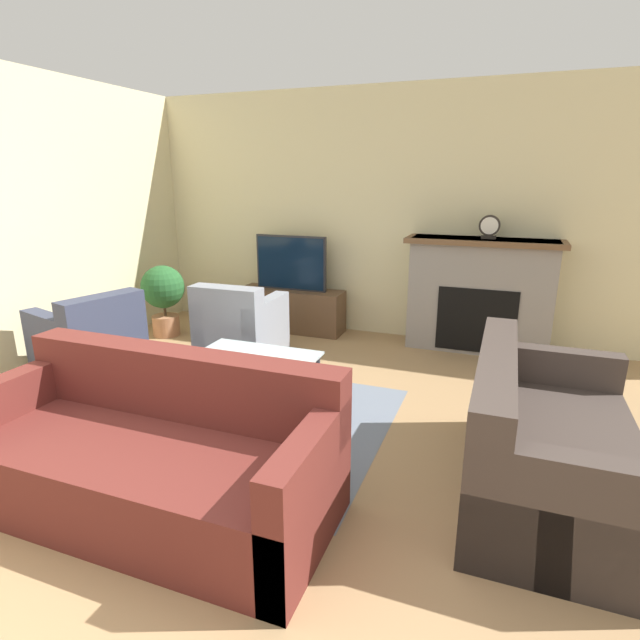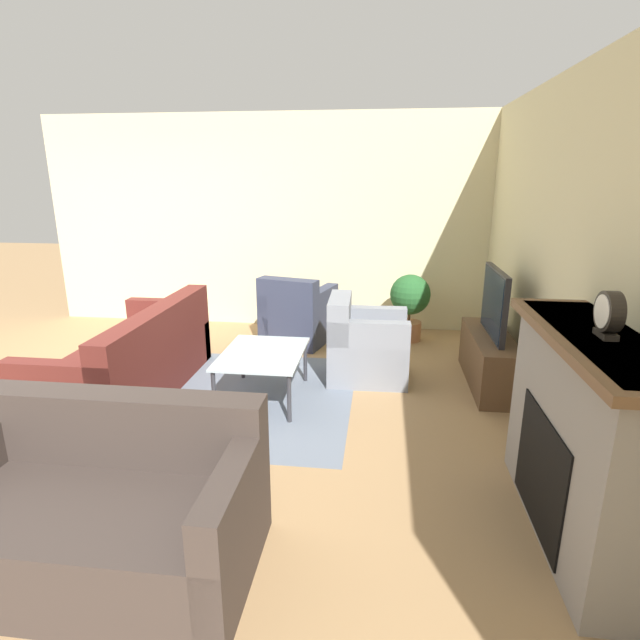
{
  "view_description": "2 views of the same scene",
  "coord_description": "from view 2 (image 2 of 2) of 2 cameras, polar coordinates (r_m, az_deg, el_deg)",
  "views": [
    {
      "loc": [
        1.51,
        -1.24,
        1.78
      ],
      "look_at": [
        0.15,
        2.33,
        0.67
      ],
      "focal_mm": 28.0,
      "sensor_mm": 36.0,
      "label": 1
    },
    {
      "loc": [
        3.82,
        2.92,
        1.94
      ],
      "look_at": [
        0.0,
        2.45,
        0.83
      ],
      "focal_mm": 28.0,
      "sensor_mm": 36.0,
      "label": 2
    }
  ],
  "objects": [
    {
      "name": "area_rug",
      "position": [
        4.66,
        -8.3,
        -8.63
      ],
      "size": [
        2.14,
        1.91,
        0.0
      ],
      "color": "slate",
      "rests_on": "ground_plane"
    },
    {
      "name": "tv",
      "position": [
        4.89,
        19.31,
        1.86
      ],
      "size": [
        0.85,
        0.06,
        0.63
      ],
      "color": "#232328",
      "rests_on": "tv_stand"
    },
    {
      "name": "tv_stand",
      "position": [
        5.05,
        18.75,
        -4.33
      ],
      "size": [
        1.24,
        0.36,
        0.5
      ],
      "color": "brown",
      "rests_on": "ground_plane"
    },
    {
      "name": "armchair_by_window",
      "position": [
        6.0,
        -2.55,
        0.31
      ],
      "size": [
        0.96,
        0.89,
        0.82
      ],
      "rotation": [
        0.0,
        0.0,
        -1.84
      ],
      "color": "#33384C",
      "rests_on": "ground_plane"
    },
    {
      "name": "coffee_table",
      "position": [
        4.47,
        -6.55,
        -4.19
      ],
      "size": [
        0.94,
        0.71,
        0.44
      ],
      "color": "#333338",
      "rests_on": "ground_plane"
    },
    {
      "name": "ground_plane",
      "position": [
        5.18,
        -28.22,
        -7.88
      ],
      "size": [
        20.0,
        20.0,
        0.0
      ],
      "primitive_type": "plane",
      "color": "#9E7A51"
    },
    {
      "name": "fireplace",
      "position": [
        3.08,
        28.03,
        -11.47
      ],
      "size": [
        1.53,
        0.46,
        1.17
      ],
      "color": "gray",
      "rests_on": "ground_plane"
    },
    {
      "name": "couch_sectional",
      "position": [
        4.88,
        -20.68,
        -4.69
      ],
      "size": [
        2.02,
        0.87,
        0.82
      ],
      "color": "#5B231E",
      "rests_on": "ground_plane"
    },
    {
      "name": "couch_loveseat",
      "position": [
        2.94,
        -23.59,
        -19.48
      ],
      "size": [
        0.88,
        1.57,
        0.82
      ],
      "rotation": [
        0.0,
        0.0,
        1.57
      ],
      "color": "#3D332D",
      "rests_on": "ground_plane"
    },
    {
      "name": "wall_left",
      "position": [
        6.5,
        -0.03,
        10.94
      ],
      "size": [
        0.06,
        7.24,
        2.7
      ],
      "color": "beige",
      "rests_on": "ground_plane"
    },
    {
      "name": "potted_plant",
      "position": [
        6.1,
        10.24,
        2.22
      ],
      "size": [
        0.48,
        0.48,
        0.81
      ],
      "color": "#AD704C",
      "rests_on": "ground_plane"
    },
    {
      "name": "mantel_clock",
      "position": [
        2.82,
        30.13,
        0.63
      ],
      "size": [
        0.2,
        0.07,
        0.23
      ],
      "color": "#28231E",
      "rests_on": "fireplace"
    },
    {
      "name": "wall_back",
      "position": [
        4.09,
        26.39,
        6.18
      ],
      "size": [
        8.15,
        0.06,
        2.7
      ],
      "color": "beige",
      "rests_on": "ground_plane"
    },
    {
      "name": "armchair_accent",
      "position": [
        4.93,
        5.08,
        -3.27
      ],
      "size": [
        0.69,
        0.78,
        0.82
      ],
      "rotation": [
        0.0,
        0.0,
        3.17
      ],
      "color": "gray",
      "rests_on": "ground_plane"
    }
  ]
}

